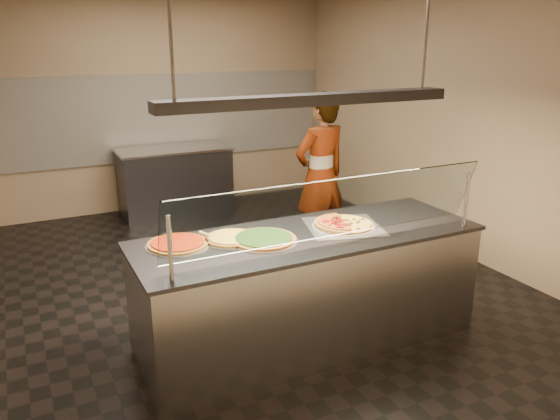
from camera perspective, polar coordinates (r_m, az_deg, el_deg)
name	(u,v)px	position (r m, az deg, el deg)	size (l,w,h in m)	color
ground	(246,282)	(5.64, -3.56, -7.47)	(5.00, 6.00, 0.02)	black
wall_back	(161,103)	(8.03, -12.30, 10.89)	(5.00, 0.02, 3.00)	tan
wall_front	(490,232)	(2.74, 21.07, -2.17)	(5.00, 0.02, 3.00)	tan
wall_right	(447,118)	(6.56, 17.09, 9.13)	(0.02, 6.00, 3.00)	tan
tile_band	(163,117)	(8.02, -12.15, 9.46)	(4.90, 0.02, 1.20)	silver
serving_counter	(308,289)	(4.39, 2.98, -8.21)	(2.72, 0.94, 0.93)	#B7B7BC
sneeze_guard	(334,209)	(3.83, 5.65, 0.09)	(2.48, 0.18, 0.54)	#B7B7BC
perforated_tray	(343,226)	(4.39, 6.65, -1.67)	(0.71, 0.71, 0.01)	silver
half_pizza_pepperoni	(331,225)	(4.32, 5.39, -1.55)	(0.36, 0.52, 0.05)	brown
half_pizza_sausage	(355,222)	(4.44, 7.89, -1.21)	(0.36, 0.52, 0.04)	brown
pizza_spinach	(263,239)	(4.06, -1.75, -3.02)	(0.51, 0.51, 0.03)	silver
pizza_cheese	(231,238)	(4.10, -5.10, -2.89)	(0.43, 0.43, 0.03)	silver
pizza_tomato	(178,243)	(4.04, -10.63, -3.46)	(0.47, 0.47, 0.03)	silver
pizza_spatula	(213,234)	(4.14, -7.01, -2.54)	(0.24, 0.22, 0.02)	#B7B7BC
prep_table	(175,181)	(7.77, -10.91, 3.01)	(1.52, 0.74, 0.93)	#38383D
worker	(320,176)	(6.03, 4.25, 3.56)	(0.67, 0.44, 1.84)	#2D2A32
heat_lamp_housing	(312,100)	(3.98, 3.32, 11.44)	(2.30, 0.18, 0.08)	#38383D
lamp_rod_left	(169,16)	(3.57, -11.48, 19.22)	(0.02, 0.02, 1.01)	#B7B7BC
lamp_rod_right	(427,21)	(4.53, 15.13, 18.54)	(0.02, 0.02, 1.01)	#B7B7BC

